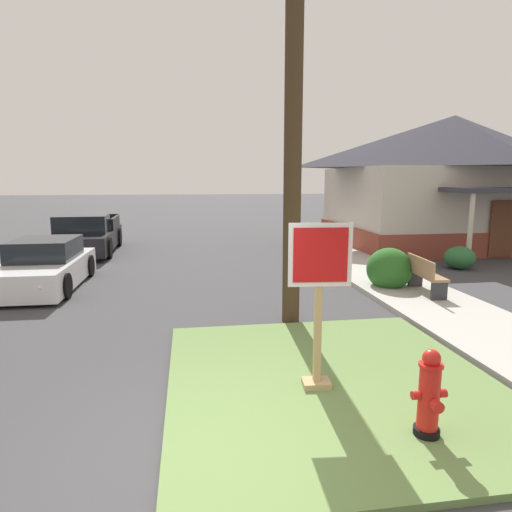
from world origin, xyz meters
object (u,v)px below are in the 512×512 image
Objects in this scene: pickup_truck_black at (86,237)px; street_bench at (425,274)px; utility_pole at (294,86)px; fire_hydrant at (429,395)px; manhole_cover at (220,334)px; parked_sedan_white at (45,267)px; stop_sign at (319,307)px.

pickup_truck_black is 3.54× the size of street_bench.
pickup_truck_black is at bearing 122.12° from utility_pole.
fire_hydrant is 0.65× the size of street_bench.
parked_sedan_white reaches higher than manhole_cover.
stop_sign is at bearing -132.48° from street_bench.
utility_pole is (0.34, 2.95, 3.27)m from stop_sign.
fire_hydrant is at bearing -61.83° from manhole_cover.
parked_sedan_white is 9.47m from street_bench.
utility_pole is at bearing 83.51° from stop_sign.
manhole_cover is 0.48× the size of street_bench.
stop_sign is at bearing -65.84° from pickup_truck_black.
parked_sedan_white is (-4.20, 4.25, 0.53)m from manhole_cover.
pickup_truck_black is at bearing 115.17° from fire_hydrant.
parked_sedan_white is 0.47× the size of utility_pole.
street_bench is at bearing 61.16° from fire_hydrant.
pickup_truck_black reaches higher than fire_hydrant.
manhole_cover is 4.69m from utility_pole.
fire_hydrant is 0.11× the size of utility_pole.
manhole_cover is at bearing -160.06° from street_bench.
manhole_cover is 6.00m from parked_sedan_white.
pickup_truck_black reaches higher than manhole_cover.
fire_hydrant is 1.63m from stop_sign.
street_bench is (3.00, 5.44, 0.05)m from fire_hydrant.
utility_pole is (-3.51, -1.25, 3.85)m from street_bench.
fire_hydrant is 0.18× the size of pickup_truck_black.
fire_hydrant is 0.44× the size of stop_sign.
stop_sign is 3.09× the size of manhole_cover.
fire_hydrant is at bearing -64.83° from pickup_truck_black.
stop_sign is 1.48× the size of street_bench.
stop_sign reaches higher than parked_sedan_white.
street_bench is (9.15, -2.45, 0.04)m from parked_sedan_white.
parked_sedan_white is at bearing 128.62° from stop_sign.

